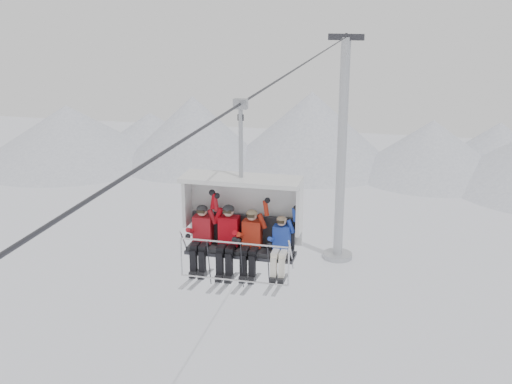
% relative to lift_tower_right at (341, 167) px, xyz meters
% --- Properties ---
extents(ridgeline, '(72.00, 21.00, 7.00)m').
position_rel_lift_tower_right_xyz_m(ridgeline, '(-1.58, 20.05, -2.94)').
color(ridgeline, silver).
rests_on(ridgeline, ground).
extents(lift_tower_right, '(2.00, 1.80, 13.48)m').
position_rel_lift_tower_right_xyz_m(lift_tower_right, '(0.00, 0.00, 0.00)').
color(lift_tower_right, '#A5A8AC').
rests_on(lift_tower_right, ground).
extents(haul_cable, '(0.06, 50.00, 0.06)m').
position_rel_lift_tower_right_xyz_m(haul_cable, '(0.00, -22.00, 7.52)').
color(haul_cable, '#2D2D32').
rests_on(haul_cable, lift_tower_left).
extents(chairlift_carrier, '(2.71, 1.17, 3.98)m').
position_rel_lift_tower_right_xyz_m(chairlift_carrier, '(0.00, -23.33, 4.97)').
color(chairlift_carrier, black).
rests_on(chairlift_carrier, haul_cable).
extents(skier_far_left, '(0.44, 1.69, 1.71)m').
position_rel_lift_tower_right_xyz_m(skier_far_left, '(-0.90, -23.64, 4.46)').
color(skier_far_left, '#AB151F').
rests_on(skier_far_left, chairlift_carrier).
extents(skier_center_left, '(0.46, 1.69, 1.80)m').
position_rel_lift_tower_right_xyz_m(skier_center_left, '(-0.27, -23.63, 4.48)').
color(skier_center_left, '#AC0610').
rests_on(skier_center_left, chairlift_carrier).
extents(skier_center_right, '(0.43, 1.69, 1.69)m').
position_rel_lift_tower_right_xyz_m(skier_center_right, '(0.27, -23.64, 4.45)').
color(skier_center_right, '#AF2613').
rests_on(skier_center_right, chairlift_carrier).
extents(skier_far_right, '(0.38, 1.69, 1.54)m').
position_rel_lift_tower_right_xyz_m(skier_far_right, '(0.96, -23.65, 4.40)').
color(skier_far_right, '#1F3DA8').
rests_on(skier_far_right, chairlift_carrier).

